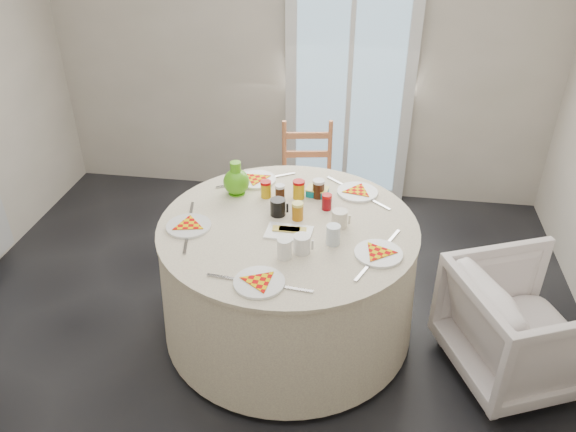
# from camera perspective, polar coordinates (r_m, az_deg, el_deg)

# --- Properties ---
(floor) EXTENTS (4.00, 4.00, 0.00)m
(floor) POSITION_cam_1_polar(r_m,az_deg,el_deg) (3.39, -3.63, -13.53)
(floor) COLOR black
(floor) RESTS_ON ground
(wall_back) EXTENTS (4.00, 0.02, 2.60)m
(wall_back) POSITION_cam_1_polar(r_m,az_deg,el_deg) (4.50, 1.23, 17.47)
(wall_back) COLOR #BCB5A3
(wall_back) RESTS_ON floor
(glass_door) EXTENTS (1.00, 0.08, 2.10)m
(glass_door) POSITION_cam_1_polar(r_m,az_deg,el_deg) (4.49, 6.33, 13.94)
(glass_door) COLOR silver
(glass_door) RESTS_ON floor
(table) EXTENTS (1.47, 1.47, 0.75)m
(table) POSITION_cam_1_polar(r_m,az_deg,el_deg) (3.30, -0.00, -6.30)
(table) COLOR beige
(table) RESTS_ON floor
(wooden_chair) EXTENTS (0.45, 0.43, 0.88)m
(wooden_chair) POSITION_cam_1_polar(r_m,az_deg,el_deg) (4.11, 2.01, 3.61)
(wooden_chair) COLOR #C77445
(wooden_chair) RESTS_ON floor
(armchair) EXTENTS (0.87, 0.89, 0.72)m
(armchair) POSITION_cam_1_polar(r_m,az_deg,el_deg) (3.27, 23.00, -9.34)
(armchair) COLOR silver
(armchair) RESTS_ON floor
(place_settings) EXTENTS (1.68, 1.68, 0.02)m
(place_settings) POSITION_cam_1_polar(r_m,az_deg,el_deg) (3.07, -0.00, -0.48)
(place_settings) COLOR white
(place_settings) RESTS_ON table
(jar_cluster) EXTENTS (0.47, 0.33, 0.12)m
(jar_cluster) POSITION_cam_1_polar(r_m,az_deg,el_deg) (3.24, 0.64, 2.45)
(jar_cluster) COLOR olive
(jar_cluster) RESTS_ON table
(butter_tub) EXTENTS (0.14, 0.11, 0.05)m
(butter_tub) POSITION_cam_1_polar(r_m,az_deg,el_deg) (3.34, 3.01, 2.64)
(butter_tub) COLOR #077A8D
(butter_tub) RESTS_ON table
(green_pitcher) EXTENTS (0.16, 0.16, 0.20)m
(green_pitcher) POSITION_cam_1_polar(r_m,az_deg,el_deg) (3.33, -5.30, 4.13)
(green_pitcher) COLOR #4DAC15
(green_pitcher) RESTS_ON table
(cheese_platter) EXTENTS (0.25, 0.17, 0.03)m
(cheese_platter) POSITION_cam_1_polar(r_m,az_deg,el_deg) (2.99, 0.09, -1.41)
(cheese_platter) COLOR white
(cheese_platter) RESTS_ON table
(mugs_glasses) EXTENTS (0.75, 0.75, 0.12)m
(mugs_glasses) POSITION_cam_1_polar(r_m,az_deg,el_deg) (3.01, 1.96, -0.31)
(mugs_glasses) COLOR #A3A3A3
(mugs_glasses) RESTS_ON table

